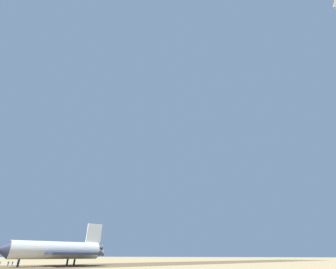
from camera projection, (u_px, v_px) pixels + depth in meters
ground_plane at (66, 266)px, 87.26m from camera, size 1200.00×1200.00×0.00m
runway_strip at (54, 266)px, 86.76m from camera, size 428.29×192.64×0.02m
space_shuttle at (55, 250)px, 88.90m from camera, size 37.97×28.73×15.80m
ground_crew_near_nose at (12, 263)px, 91.84m from camera, size 0.56×0.42×1.73m
ground_crew_mid_fuselage at (8, 263)px, 90.57m from camera, size 0.40×0.58×1.73m
ground_crew_near_wingtip at (0, 263)px, 89.66m from camera, size 0.63×0.34×1.73m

